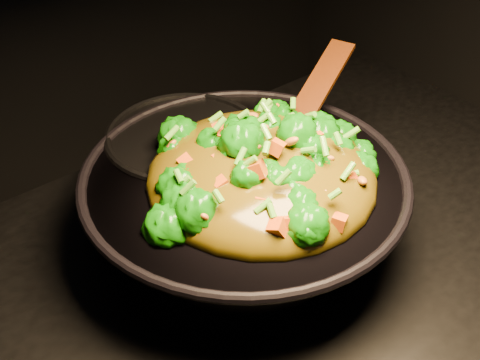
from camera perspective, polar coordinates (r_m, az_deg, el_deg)
wok at (r=0.92m, az=0.39°, el=-2.79°), size 0.61×0.61×0.13m
stir_fry at (r=0.83m, az=2.11°, el=3.03°), size 0.38×0.38×0.11m
spatula at (r=0.96m, az=6.45°, el=7.15°), size 0.26×0.13×0.11m
back_pot at (r=1.00m, az=-5.10°, el=1.31°), size 0.27×0.27×0.14m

